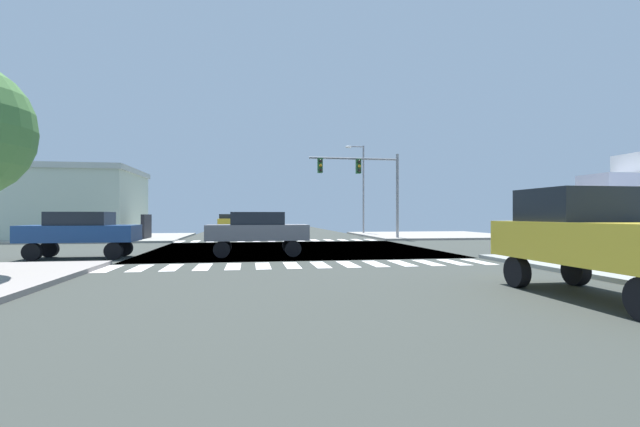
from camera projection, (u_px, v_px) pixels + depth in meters
ground at (293, 249)px, 22.24m from camera, size 90.00×90.00×0.05m
sidewalk_corner_ne at (432, 235)px, 36.19m from camera, size 12.00×12.00×0.14m
sidewalk_corner_nw at (103, 238)px, 31.97m from camera, size 12.00×12.00×0.14m
crosswalk_near at (306, 265)px, 14.99m from camera, size 13.50×2.00×0.01m
crosswalk_far at (278, 241)px, 29.40m from camera, size 13.50×2.00×0.01m
traffic_signal_mast at (363, 176)px, 30.51m from camera, size 6.53×0.55×6.16m
street_lamp at (361, 181)px, 39.10m from camera, size 1.78×0.32×8.09m
bank_building at (57, 203)px, 32.07m from camera, size 12.97×8.61×5.27m
sedan_nearside_1 at (226, 220)px, 52.14m from camera, size 1.80×4.30×1.88m
sedan_farside_2 at (257, 230)px, 18.49m from camera, size 4.30×1.80×1.88m
pickup_crossing_1 at (637, 222)px, 29.63m from camera, size 5.10×2.00×2.35m
sedan_leading_3 at (81, 231)px, 17.34m from camera, size 4.30×1.80×1.88m
pickup_middle_2 at (597, 237)px, 9.00m from camera, size 2.00×5.10×2.35m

